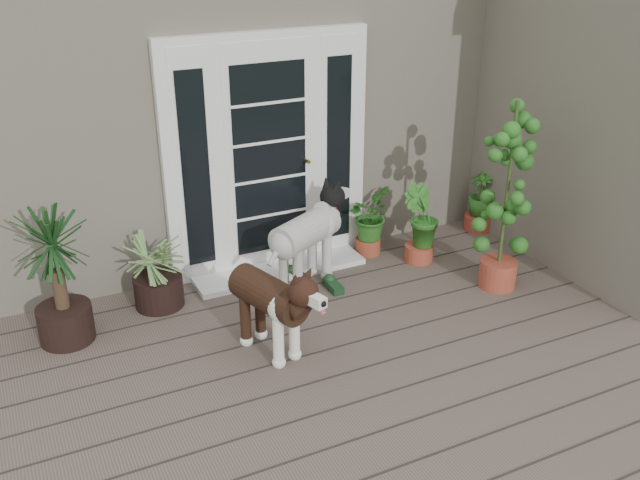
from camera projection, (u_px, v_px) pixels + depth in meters
name	position (u px, v px, depth m)	size (l,w,h in m)	color
deck	(415.00, 391.00, 5.04)	(6.20, 4.60, 0.12)	#6B5B4C
house_main	(215.00, 71.00, 7.88)	(7.40, 4.00, 3.10)	#665E54
house_wing	(627.00, 106.00, 6.46)	(1.60, 2.40, 3.10)	#665E54
door_unit	(268.00, 155.00, 6.28)	(1.90, 0.14, 2.15)	white
door_step	(280.00, 270.00, 6.56)	(1.60, 0.40, 0.05)	white
brindle_dog	(269.00, 310.00, 5.24)	(0.37, 0.86, 0.72)	#382014
white_dog	(306.00, 246.00, 6.19)	(0.39, 0.92, 0.77)	white
spider_plant	(156.00, 267.00, 5.87)	(0.68, 0.68, 0.73)	#8FAF6C
yucca	(57.00, 274.00, 5.30)	(0.79, 0.79, 1.15)	black
herb_a	(369.00, 227.00, 6.82)	(0.44, 0.44, 0.56)	#29631C
herb_b	(420.00, 235.00, 6.68)	(0.36, 0.36, 0.54)	#1B611E
herb_c	(480.00, 207.00, 7.36)	(0.32, 0.32, 0.50)	#164E1B
sapling	(507.00, 195.00, 5.97)	(0.51, 0.51, 1.74)	#225F1B
clog_left	(297.00, 274.00, 6.44)	(0.13, 0.28, 0.08)	black
clog_right	(333.00, 285.00, 6.25)	(0.14, 0.29, 0.09)	#16371C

